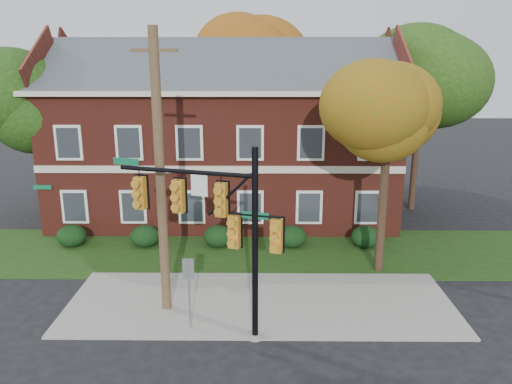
{
  "coord_description": "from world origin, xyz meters",
  "views": [
    {
      "loc": [
        -0.01,
        -15.6,
        8.71
      ],
      "look_at": [
        -0.18,
        3.0,
        3.71
      ],
      "focal_mm": 35.0,
      "sensor_mm": 36.0,
      "label": 1
    }
  ],
  "objects_px": {
    "hedge_far_right": "(366,237)",
    "tree_far_rear": "(251,56)",
    "hedge_center": "(218,236)",
    "apartment_building": "(225,128)",
    "tree_right_rear": "(429,69)",
    "utility_pole": "(160,176)",
    "hedge_right": "(292,237)",
    "tree_near_right": "(396,113)",
    "hedge_left": "(145,236)",
    "hedge_far_left": "(72,236)",
    "traffic_signal": "(220,221)",
    "sign_post": "(189,282)",
    "tree_left_rear": "(38,98)"
  },
  "relations": [
    {
      "from": "utility_pole",
      "to": "hedge_left",
      "type": "bearing_deg",
      "value": 115.44
    },
    {
      "from": "apartment_building",
      "to": "tree_right_rear",
      "type": "height_order",
      "value": "tree_right_rear"
    },
    {
      "from": "utility_pole",
      "to": "sign_post",
      "type": "distance_m",
      "value": 3.63
    },
    {
      "from": "tree_near_right",
      "to": "sign_post",
      "type": "height_order",
      "value": "tree_near_right"
    },
    {
      "from": "hedge_center",
      "to": "hedge_far_right",
      "type": "xyz_separation_m",
      "value": [
        7.0,
        0.0,
        0.0
      ]
    },
    {
      "from": "hedge_far_right",
      "to": "utility_pole",
      "type": "distance_m",
      "value": 11.27
    },
    {
      "from": "tree_near_right",
      "to": "tree_right_rear",
      "type": "xyz_separation_m",
      "value": [
        4.09,
        8.95,
        1.45
      ]
    },
    {
      "from": "utility_pole",
      "to": "tree_far_rear",
      "type": "bearing_deg",
      "value": 88.22
    },
    {
      "from": "hedge_center",
      "to": "tree_right_rear",
      "type": "bearing_deg",
      "value": 28.37
    },
    {
      "from": "apartment_building",
      "to": "tree_far_rear",
      "type": "xyz_separation_m",
      "value": [
        1.34,
        7.84,
        3.86
      ]
    },
    {
      "from": "sign_post",
      "to": "hedge_far_right",
      "type": "bearing_deg",
      "value": 42.9
    },
    {
      "from": "utility_pole",
      "to": "tree_near_right",
      "type": "bearing_deg",
      "value": 27.38
    },
    {
      "from": "tree_near_right",
      "to": "utility_pole",
      "type": "xyz_separation_m",
      "value": [
        -8.57,
        -3.33,
        -1.75
      ]
    },
    {
      "from": "hedge_far_left",
      "to": "tree_right_rear",
      "type": "relative_size",
      "value": 0.13
    },
    {
      "from": "tree_right_rear",
      "to": "tree_left_rear",
      "type": "bearing_deg",
      "value": -174.64
    },
    {
      "from": "hedge_far_right",
      "to": "sign_post",
      "type": "height_order",
      "value": "sign_post"
    },
    {
      "from": "hedge_left",
      "to": "sign_post",
      "type": "distance_m",
      "value": 8.25
    },
    {
      "from": "apartment_building",
      "to": "tree_right_rear",
      "type": "relative_size",
      "value": 1.77
    },
    {
      "from": "tree_near_right",
      "to": "sign_post",
      "type": "relative_size",
      "value": 3.4
    },
    {
      "from": "traffic_signal",
      "to": "sign_post",
      "type": "height_order",
      "value": "traffic_signal"
    },
    {
      "from": "apartment_building",
      "to": "hedge_far_right",
      "type": "height_order",
      "value": "apartment_building"
    },
    {
      "from": "hedge_left",
      "to": "tree_near_right",
      "type": "relative_size",
      "value": 0.16
    },
    {
      "from": "hedge_center",
      "to": "hedge_far_left",
      "type": "bearing_deg",
      "value": 180.0
    },
    {
      "from": "hedge_far_left",
      "to": "tree_near_right",
      "type": "xyz_separation_m",
      "value": [
        14.22,
        -2.83,
        6.14
      ]
    },
    {
      "from": "apartment_building",
      "to": "sign_post",
      "type": "relative_size",
      "value": 7.46
    },
    {
      "from": "hedge_left",
      "to": "hedge_right",
      "type": "xyz_separation_m",
      "value": [
        7.0,
        0.0,
        0.0
      ]
    },
    {
      "from": "utility_pole",
      "to": "hedge_right",
      "type": "bearing_deg",
      "value": 57.97
    },
    {
      "from": "tree_left_rear",
      "to": "tree_far_rear",
      "type": "bearing_deg",
      "value": 38.97
    },
    {
      "from": "hedge_far_right",
      "to": "tree_left_rear",
      "type": "xyz_separation_m",
      "value": [
        -16.73,
        4.14,
        6.16
      ]
    },
    {
      "from": "hedge_left",
      "to": "utility_pole",
      "type": "xyz_separation_m",
      "value": [
        2.15,
        -6.16,
        4.4
      ]
    },
    {
      "from": "utility_pole",
      "to": "traffic_signal",
      "type": "bearing_deg",
      "value": -30.45
    },
    {
      "from": "hedge_far_right",
      "to": "tree_far_rear",
      "type": "distance_m",
      "value": 16.51
    },
    {
      "from": "hedge_far_left",
      "to": "sign_post",
      "type": "bearing_deg",
      "value": -48.38
    },
    {
      "from": "apartment_building",
      "to": "sign_post",
      "type": "distance_m",
      "value": 13.19
    },
    {
      "from": "utility_pole",
      "to": "sign_post",
      "type": "bearing_deg",
      "value": -46.7
    },
    {
      "from": "hedge_center",
      "to": "tree_far_rear",
      "type": "bearing_deg",
      "value": 84.15
    },
    {
      "from": "tree_near_right",
      "to": "sign_post",
      "type": "xyz_separation_m",
      "value": [
        -7.54,
        -4.69,
        -4.96
      ]
    },
    {
      "from": "hedge_far_right",
      "to": "hedge_center",
      "type": "bearing_deg",
      "value": 180.0
    },
    {
      "from": "hedge_right",
      "to": "traffic_signal",
      "type": "relative_size",
      "value": 0.22
    },
    {
      "from": "hedge_left",
      "to": "hedge_far_right",
      "type": "height_order",
      "value": "same"
    },
    {
      "from": "tree_near_right",
      "to": "tree_right_rear",
      "type": "height_order",
      "value": "tree_right_rear"
    },
    {
      "from": "tree_far_rear",
      "to": "traffic_signal",
      "type": "xyz_separation_m",
      "value": [
        -0.58,
        -20.82,
        -4.97
      ]
    },
    {
      "from": "hedge_far_left",
      "to": "traffic_signal",
      "type": "bearing_deg",
      "value": -44.88
    },
    {
      "from": "hedge_left",
      "to": "hedge_right",
      "type": "height_order",
      "value": "same"
    },
    {
      "from": "apartment_building",
      "to": "utility_pole",
      "type": "bearing_deg",
      "value": -96.73
    },
    {
      "from": "tree_far_rear",
      "to": "utility_pole",
      "type": "xyz_separation_m",
      "value": [
        -2.69,
        -19.25,
        -3.92
      ]
    },
    {
      "from": "tree_right_rear",
      "to": "utility_pole",
      "type": "distance_m",
      "value": 17.92
    },
    {
      "from": "hedge_left",
      "to": "hedge_center",
      "type": "height_order",
      "value": "same"
    },
    {
      "from": "hedge_far_right",
      "to": "traffic_signal",
      "type": "distance_m",
      "value": 10.48
    },
    {
      "from": "hedge_left",
      "to": "hedge_right",
      "type": "relative_size",
      "value": 1.0
    }
  ]
}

